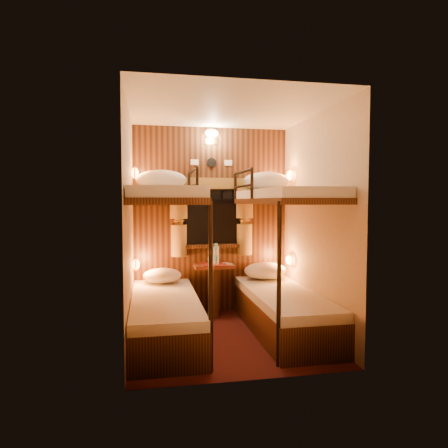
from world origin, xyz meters
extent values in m
plane|color=#360F0E|center=(0.00, 0.00, 0.00)|extent=(2.10, 2.10, 0.00)
plane|color=silver|center=(0.00, 0.00, 2.40)|extent=(2.10, 2.10, 0.00)
plane|color=#C6B293|center=(0.00, 1.05, 1.20)|extent=(2.40, 0.00, 2.40)
plane|color=#C6B293|center=(0.00, -1.05, 1.20)|extent=(2.40, 0.00, 2.40)
plane|color=#C6B293|center=(-1.00, 0.00, 1.20)|extent=(0.00, 2.40, 2.40)
plane|color=#C6B293|center=(1.00, 0.00, 1.20)|extent=(0.00, 2.40, 2.40)
cube|color=black|center=(0.00, 1.04, 1.20)|extent=(2.00, 0.03, 2.40)
cube|color=black|center=(-0.65, 0.07, 0.17)|extent=(0.70, 1.90, 0.35)
cube|color=silver|center=(-0.65, 0.07, 0.40)|extent=(0.68, 1.88, 0.10)
cube|color=black|center=(-0.65, 0.07, 1.45)|extent=(0.70, 1.90, 0.06)
cube|color=silver|center=(-0.65, 0.07, 1.53)|extent=(0.68, 1.88, 0.10)
cylinder|color=black|center=(-0.30, -0.83, 0.72)|extent=(0.04, 0.04, 1.45)
cylinder|color=black|center=(-0.30, 0.95, 1.64)|extent=(0.04, 0.04, 0.32)
cylinder|color=black|center=(-0.30, 0.10, 1.64)|extent=(0.04, 0.04, 0.32)
cylinder|color=black|center=(-0.30, 0.53, 1.80)|extent=(0.04, 0.85, 0.04)
cylinder|color=black|center=(-0.30, 0.53, 1.63)|extent=(0.03, 0.85, 0.03)
cube|color=black|center=(0.65, 0.07, 0.17)|extent=(0.70, 1.90, 0.35)
cube|color=silver|center=(0.65, 0.07, 0.40)|extent=(0.68, 1.88, 0.10)
cube|color=black|center=(0.65, 0.07, 1.45)|extent=(0.70, 1.90, 0.06)
cube|color=silver|center=(0.65, 0.07, 1.53)|extent=(0.68, 1.88, 0.10)
cylinder|color=black|center=(0.30, -0.83, 0.72)|extent=(0.04, 0.04, 1.45)
cylinder|color=black|center=(0.30, 0.95, 1.64)|extent=(0.04, 0.04, 0.32)
cylinder|color=black|center=(0.30, 0.10, 1.64)|extent=(0.04, 0.04, 0.32)
cylinder|color=black|center=(0.30, 0.53, 1.80)|extent=(0.04, 0.85, 0.04)
cylinder|color=black|center=(0.30, 0.53, 1.63)|extent=(0.03, 0.85, 0.03)
cube|color=black|center=(0.00, 1.02, 1.25)|extent=(0.98, 0.02, 0.78)
cube|color=black|center=(0.00, 1.01, 1.25)|extent=(0.90, 0.01, 0.70)
cube|color=black|center=(0.00, 0.97, 0.87)|extent=(1.00, 0.12, 0.04)
cube|color=olive|center=(0.00, 0.98, 1.68)|extent=(1.10, 0.06, 0.14)
cylinder|color=olive|center=(-0.43, 0.97, 1.43)|extent=(0.22, 0.22, 0.40)
cylinder|color=olive|center=(-0.43, 0.97, 1.20)|extent=(0.11, 0.11, 0.12)
cylinder|color=olive|center=(-0.43, 0.97, 0.95)|extent=(0.20, 0.20, 0.40)
torus|color=gold|center=(-0.43, 0.97, 1.20)|extent=(0.14, 0.14, 0.02)
cylinder|color=olive|center=(0.43, 0.97, 1.43)|extent=(0.22, 0.22, 0.40)
cylinder|color=olive|center=(0.43, 0.97, 1.20)|extent=(0.11, 0.11, 0.12)
cylinder|color=olive|center=(0.43, 0.97, 0.95)|extent=(0.20, 0.20, 0.40)
torus|color=gold|center=(0.43, 0.97, 1.20)|extent=(0.14, 0.14, 0.02)
cylinder|color=black|center=(0.00, 1.02, 1.95)|extent=(0.12, 0.02, 0.12)
cube|color=silver|center=(-0.22, 1.02, 1.95)|extent=(0.10, 0.01, 0.07)
cube|color=silver|center=(0.22, 1.02, 1.95)|extent=(0.10, 0.01, 0.07)
cube|color=gold|center=(0.00, 1.02, 2.22)|extent=(0.18, 0.01, 0.08)
ellipsoid|color=#FFCC8C|center=(0.00, 1.00, 2.32)|extent=(0.18, 0.09, 0.11)
ellipsoid|color=orange|center=(-0.96, 0.70, 0.70)|extent=(0.08, 0.20, 0.13)
torus|color=gold|center=(-0.96, 0.70, 0.70)|extent=(0.02, 0.17, 0.17)
ellipsoid|color=orange|center=(-0.96, 0.70, 1.78)|extent=(0.08, 0.20, 0.13)
torus|color=gold|center=(-0.96, 0.70, 1.78)|extent=(0.02, 0.17, 0.17)
ellipsoid|color=orange|center=(0.96, 0.70, 0.70)|extent=(0.08, 0.20, 0.13)
torus|color=gold|center=(0.96, 0.70, 0.70)|extent=(0.02, 0.17, 0.17)
ellipsoid|color=orange|center=(0.96, 0.70, 1.78)|extent=(0.08, 0.20, 0.13)
torus|color=gold|center=(0.96, 0.70, 1.78)|extent=(0.02, 0.17, 0.17)
cube|color=#5E2515|center=(0.00, 0.85, 0.63)|extent=(0.50, 0.34, 0.04)
cube|color=black|center=(0.00, 0.85, 0.30)|extent=(0.08, 0.30, 0.61)
cube|color=maroon|center=(0.00, 0.85, 0.65)|extent=(0.30, 0.34, 0.01)
cylinder|color=#99BFE5|center=(0.04, 0.89, 0.76)|extent=(0.07, 0.07, 0.22)
cylinder|color=#4496CC|center=(0.04, 0.89, 0.75)|extent=(0.08, 0.08, 0.08)
cylinder|color=#4496CC|center=(0.04, 0.89, 0.90)|extent=(0.04, 0.04, 0.03)
cylinder|color=#99BFE5|center=(0.03, 0.83, 0.75)|extent=(0.06, 0.06, 0.19)
cylinder|color=#4496CC|center=(0.03, 0.83, 0.74)|extent=(0.07, 0.07, 0.07)
cylinder|color=#4496CC|center=(0.03, 0.83, 0.86)|extent=(0.03, 0.03, 0.03)
cube|color=silver|center=(0.20, 0.82, 0.65)|extent=(0.09, 0.07, 0.01)
cube|color=silver|center=(0.17, 0.92, 0.65)|extent=(0.08, 0.06, 0.01)
ellipsoid|color=white|center=(-0.65, 0.75, 0.55)|extent=(0.46, 0.33, 0.18)
ellipsoid|color=white|center=(0.65, 0.76, 0.56)|extent=(0.54, 0.39, 0.21)
ellipsoid|color=white|center=(-0.65, 0.73, 1.71)|extent=(0.60, 0.43, 0.24)
ellipsoid|color=white|center=(0.65, 0.73, 1.70)|extent=(0.58, 0.42, 0.23)
camera|label=1|loc=(-0.81, -4.11, 1.45)|focal=32.00mm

